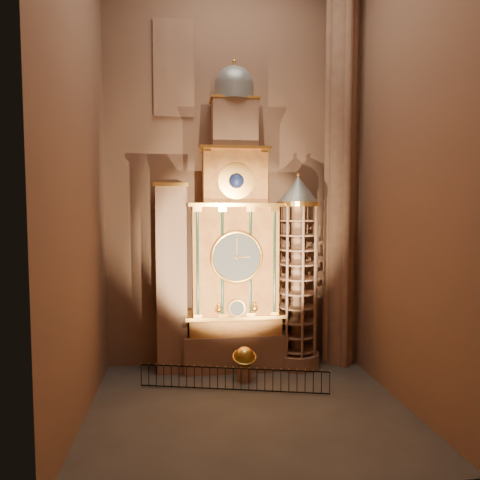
{
  "coord_description": "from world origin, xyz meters",
  "views": [
    {
      "loc": [
        -2.87,
        -18.21,
        8.77
      ],
      "look_at": [
        0.05,
        3.0,
        7.27
      ],
      "focal_mm": 32.0,
      "sensor_mm": 36.0,
      "label": 1
    }
  ],
  "objects": [
    {
      "name": "stair_turret",
      "position": [
        3.5,
        4.7,
        5.27
      ],
      "size": [
        2.5,
        2.5,
        10.8
      ],
      "color": "#8C634C",
      "rests_on": "floor"
    },
    {
      "name": "celestial_globe",
      "position": [
        0.27,
        2.99,
        1.07
      ],
      "size": [
        1.26,
        1.19,
        1.79
      ],
      "color": "#8C634C",
      "rests_on": "floor"
    },
    {
      "name": "stained_glass_window",
      "position": [
        -3.2,
        5.92,
        16.5
      ],
      "size": [
        2.2,
        0.14,
        5.2
      ],
      "color": "navy",
      "rests_on": "wall_back"
    },
    {
      "name": "wall_back",
      "position": [
        0.0,
        6.0,
        11.0
      ],
      "size": [
        22.0,
        0.0,
        22.0
      ],
      "primitive_type": "plane",
      "rotation": [
        1.57,
        0.0,
        0.0
      ],
      "color": "brown",
      "rests_on": "floor"
    },
    {
      "name": "wall_left",
      "position": [
        -7.0,
        0.0,
        11.0
      ],
      "size": [
        0.0,
        22.0,
        22.0
      ],
      "primitive_type": "plane",
      "rotation": [
        1.57,
        0.0,
        1.57
      ],
      "color": "brown",
      "rests_on": "floor"
    },
    {
      "name": "wall_right",
      "position": [
        7.0,
        0.0,
        11.0
      ],
      "size": [
        0.0,
        22.0,
        22.0
      ],
      "primitive_type": "plane",
      "rotation": [
        1.57,
        0.0,
        -1.57
      ],
      "color": "brown",
      "rests_on": "floor"
    },
    {
      "name": "astronomical_clock",
      "position": [
        0.0,
        4.96,
        6.68
      ],
      "size": [
        5.6,
        2.41,
        16.7
      ],
      "color": "#8C634C",
      "rests_on": "floor"
    },
    {
      "name": "portrait_tower",
      "position": [
        -3.4,
        4.98,
        5.15
      ],
      "size": [
        1.8,
        1.6,
        10.2
      ],
      "color": "#8C634C",
      "rests_on": "floor"
    },
    {
      "name": "floor",
      "position": [
        0.0,
        0.0,
        0.0
      ],
      "size": [
        14.0,
        14.0,
        0.0
      ],
      "primitive_type": "plane",
      "color": "#383330",
      "rests_on": "ground"
    },
    {
      "name": "iron_railing",
      "position": [
        -0.45,
        1.79,
        0.61
      ],
      "size": [
        8.93,
        2.28,
        1.11
      ],
      "color": "black",
      "rests_on": "floor"
    },
    {
      "name": "gothic_pier",
      "position": [
        6.1,
        5.0,
        11.0
      ],
      "size": [
        2.04,
        2.04,
        22.0
      ],
      "color": "#8C634C",
      "rests_on": "floor"
    }
  ]
}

